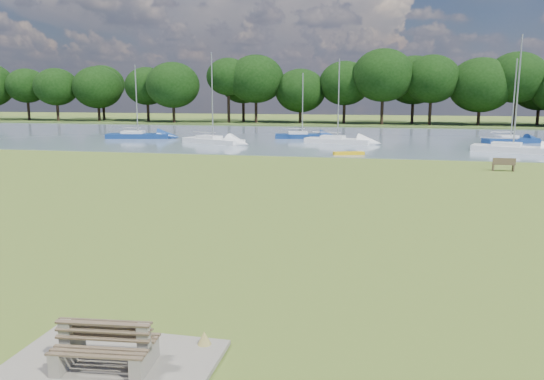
% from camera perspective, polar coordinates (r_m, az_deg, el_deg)
% --- Properties ---
extents(ground, '(220.00, 220.00, 0.00)m').
position_cam_1_polar(ground, '(24.06, -1.02, -2.67)').
color(ground, olive).
extents(river, '(220.00, 40.00, 0.10)m').
position_cam_1_polar(river, '(65.28, 7.24, 5.58)').
color(river, slate).
rests_on(river, ground).
extents(far_bank, '(220.00, 20.00, 0.40)m').
position_cam_1_polar(far_bank, '(95.14, 8.73, 7.05)').
color(far_bank, '#4C6626').
rests_on(far_bank, ground).
extents(concrete_pad, '(4.20, 3.20, 0.10)m').
position_cam_1_polar(concrete_pad, '(11.61, -17.36, -17.86)').
color(concrete_pad, gray).
rests_on(concrete_pad, ground).
extents(bench_pair, '(2.01, 1.30, 1.03)m').
position_cam_1_polar(bench_pair, '(11.40, -17.50, -15.78)').
color(bench_pair, gray).
rests_on(bench_pair, concrete_pad).
extents(riverbank_bench, '(1.54, 0.48, 0.94)m').
position_cam_1_polar(riverbank_bench, '(40.72, 23.65, 2.54)').
color(riverbank_bench, brown).
rests_on(riverbank_bench, ground).
extents(kayak, '(2.78, 1.56, 0.27)m').
position_cam_1_polar(kayak, '(47.23, 8.25, 3.94)').
color(kayak, '#E6B20E').
rests_on(kayak, river).
extents(tree_line, '(132.75, 9.84, 11.92)m').
position_cam_1_polar(tree_line, '(91.38, 5.81, 11.40)').
color(tree_line, black).
rests_on(tree_line, far_bank).
extents(sailboat_1, '(7.62, 3.45, 8.55)m').
position_cam_1_polar(sailboat_1, '(65.66, -14.29, 5.86)').
color(sailboat_1, navy).
rests_on(sailboat_1, river).
extents(sailboat_4, '(7.51, 4.94, 9.57)m').
position_cam_1_polar(sailboat_4, '(57.59, -6.42, 5.49)').
color(sailboat_4, white).
rests_on(sailboat_4, river).
extents(sailboat_6, '(7.31, 3.39, 8.90)m').
position_cam_1_polar(sailboat_6, '(57.82, 7.00, 5.49)').
color(sailboat_6, white).
rests_on(sailboat_6, river).
extents(sailboat_7, '(6.70, 3.06, 7.65)m').
position_cam_1_polar(sailboat_7, '(63.65, 3.21, 6.00)').
color(sailboat_7, navy).
rests_on(sailboat_7, river).
extents(sailboat_8, '(7.37, 4.24, 10.49)m').
position_cam_1_polar(sailboat_8, '(53.52, 24.42, 4.30)').
color(sailboat_8, white).
rests_on(sailboat_8, river).
extents(sailboat_9, '(6.16, 3.77, 8.95)m').
position_cam_1_polar(sailboat_9, '(63.17, 24.24, 5.10)').
color(sailboat_9, navy).
rests_on(sailboat_9, river).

